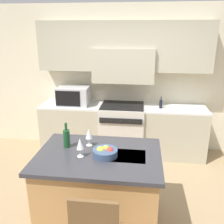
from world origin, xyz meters
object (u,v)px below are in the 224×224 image
at_px(microwave, 74,96).
at_px(wine_bottle, 67,138).
at_px(fruit_bowl, 105,152).
at_px(wine_glass_near, 80,144).
at_px(oil_bottle_on_counter, 161,104).
at_px(wine_glass_far, 89,134).
at_px(range_stove, 122,129).

bearing_deg(microwave, wine_bottle, -77.49).
relative_size(microwave, fruit_bowl, 2.06).
distance_m(wine_glass_near, oil_bottle_on_counter, 2.13).
bearing_deg(wine_glass_far, wine_bottle, -164.39).
height_order(fruit_bowl, oil_bottle_on_counter, oil_bottle_on_counter).
bearing_deg(wine_bottle, wine_glass_near, -44.38).
relative_size(range_stove, microwave, 1.66).
xyz_separation_m(range_stove, wine_bottle, (-0.52, -1.69, 0.56)).
bearing_deg(wine_glass_far, oil_bottle_on_counter, 59.29).
bearing_deg(oil_bottle_on_counter, microwave, 178.58).
height_order(wine_bottle, fruit_bowl, wine_bottle).
height_order(range_stove, wine_bottle, wine_bottle).
relative_size(microwave, oil_bottle_on_counter, 2.76).
bearing_deg(oil_bottle_on_counter, wine_bottle, -125.82).
bearing_deg(wine_bottle, fruit_bowl, -18.69).
height_order(range_stove, wine_glass_far, wine_glass_far).
bearing_deg(wine_glass_far, range_stove, 80.61).
bearing_deg(wine_glass_far, wine_glass_near, -97.43).
bearing_deg(oil_bottle_on_counter, wine_glass_far, -120.71).
height_order(microwave, wine_glass_near, microwave).
relative_size(range_stove, fruit_bowl, 3.43).
relative_size(wine_glass_far, fruit_bowl, 0.79).
xyz_separation_m(range_stove, microwave, (-0.90, 0.02, 0.62)).
bearing_deg(wine_glass_near, microwave, 107.26).
bearing_deg(microwave, range_stove, -1.18).
bearing_deg(oil_bottle_on_counter, range_stove, 178.27).
xyz_separation_m(wine_glass_far, fruit_bowl, (0.23, -0.24, -0.10)).
bearing_deg(fruit_bowl, wine_glass_near, -169.81).
distance_m(wine_bottle, wine_glass_near, 0.31).
bearing_deg(range_stove, wine_bottle, -107.20).
bearing_deg(microwave, wine_glass_far, -68.82).
distance_m(microwave, wine_bottle, 1.75).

